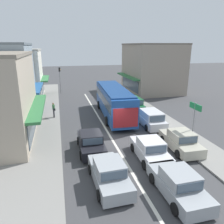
{
  "coord_description": "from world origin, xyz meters",
  "views": [
    {
      "loc": [
        -4.09,
        -16.98,
        7.64
      ],
      "look_at": [
        0.96,
        3.41,
        1.2
      ],
      "focal_mm": 35.0,
      "sensor_mm": 36.0,
      "label": 1
    }
  ],
  "objects": [
    {
      "name": "sedan_adjacent_lane_trail",
      "position": [
        -1.65,
        -6.47,
        0.66
      ],
      "size": [
        2.01,
        4.26,
        1.47
      ],
      "color": "#9EA3A8",
      "rests_on": "ground"
    },
    {
      "name": "shopfront_far_end",
      "position": [
        -10.18,
        18.42,
        3.55
      ],
      "size": [
        8.44,
        7.01,
        7.12
      ],
      "color": "silver",
      "rests_on": "ground"
    },
    {
      "name": "traffic_light_downstreet",
      "position": [
        -3.77,
        20.02,
        2.85
      ],
      "size": [
        0.33,
        0.24,
        4.2
      ],
      "color": "gray",
      "rests_on": "ground"
    },
    {
      "name": "sedan_behind_bus_mid",
      "position": [
        -2.02,
        -2.06,
        0.66
      ],
      "size": [
        1.96,
        4.23,
        1.47
      ],
      "color": "black",
      "rests_on": "ground"
    },
    {
      "name": "sedan_queue_gap_filler",
      "position": [
        1.65,
        -8.29,
        0.66
      ],
      "size": [
        1.93,
        4.22,
        1.47
      ],
      "color": "#9EA3A8",
      "rests_on": "ground"
    },
    {
      "name": "parked_wagon_kerb_second",
      "position": [
        4.47,
        1.84,
        0.75
      ],
      "size": [
        1.98,
        4.52,
        1.58
      ],
      "color": "silver",
      "rests_on": "ground"
    },
    {
      "name": "directional_road_sign",
      "position": [
        5.65,
        -3.38,
        2.68
      ],
      "size": [
        0.1,
        1.4,
        3.6
      ],
      "color": "gray",
      "rests_on": "ground"
    },
    {
      "name": "building_right_far",
      "position": [
        11.48,
        17.74,
        3.97
      ],
      "size": [
        8.8,
        10.12,
        7.94
      ],
      "color": "gray",
      "rests_on": "ground"
    },
    {
      "name": "sidewalk_left",
      "position": [
        -6.8,
        6.0,
        0.07
      ],
      "size": [
        5.2,
        44.0,
        0.14
      ],
      "primitive_type": "cube",
      "color": "gray",
      "rests_on": "ground"
    },
    {
      "name": "parked_wagon_kerb_third",
      "position": [
        4.6,
        7.58,
        0.75
      ],
      "size": [
        1.95,
        4.51,
        1.58
      ],
      "color": "#1E6638",
      "rests_on": "ground"
    },
    {
      "name": "pedestrian_with_handbag_near",
      "position": [
        -4.78,
        6.41,
        1.07
      ],
      "size": [
        0.33,
        0.65,
        1.63
      ],
      "color": "#333338",
      "rests_on": "sidewalk_left"
    },
    {
      "name": "shopfront_mid_block",
      "position": [
        -10.18,
        10.57,
        3.95
      ],
      "size": [
        7.23,
        8.02,
        7.91
      ],
      "color": "#84939E",
      "rests_on": "ground"
    },
    {
      "name": "parked_hatchback_kerb_rear",
      "position": [
        4.78,
        13.15,
        0.71
      ],
      "size": [
        1.88,
        3.74,
        1.54
      ],
      "color": "#9EA3A8",
      "rests_on": "ground"
    },
    {
      "name": "city_bus",
      "position": [
        1.73,
        5.7,
        1.88
      ],
      "size": [
        3.17,
        10.98,
        3.23
      ],
      "color": "#1E4C99",
      "rests_on": "ground"
    },
    {
      "name": "lane_centre_line",
      "position": [
        0.0,
        4.0,
        0.0
      ],
      "size": [
        0.2,
        28.0,
        0.01
      ],
      "primitive_type": "cube",
      "color": "silver",
      "rests_on": "ground"
    },
    {
      "name": "ground_plane",
      "position": [
        0.0,
        0.0,
        0.0
      ],
      "size": [
        140.0,
        140.0,
        0.0
      ],
      "primitive_type": "plane",
      "color": "#3F3F42"
    },
    {
      "name": "kerb_right",
      "position": [
        6.2,
        6.0,
        0.06
      ],
      "size": [
        2.8,
        44.0,
        0.12
      ],
      "primitive_type": "cube",
      "color": "gray",
      "rests_on": "ground"
    },
    {
      "name": "sedan_queue_far_back",
      "position": [
        1.8,
        -4.28,
        0.66
      ],
      "size": [
        2.01,
        4.26,
        1.47
      ],
      "color": "silver",
      "rests_on": "ground"
    },
    {
      "name": "parked_sedan_kerb_front",
      "position": [
        4.64,
        -3.48,
        0.66
      ],
      "size": [
        2.0,
        4.25,
        1.47
      ],
      "color": "#B7B29E",
      "rests_on": "ground"
    }
  ]
}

